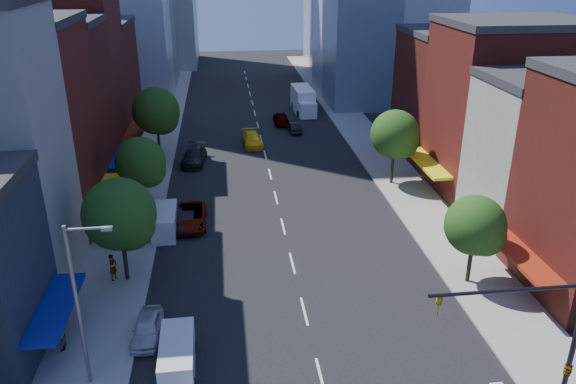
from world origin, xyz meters
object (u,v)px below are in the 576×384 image
Objects in this scene: traffic_car_far at (281,118)px; cargo_van_far at (165,222)px; parked_car_second at (185,220)px; parked_car_third at (191,217)px; taxi at (252,140)px; parked_car_front at (147,328)px; traffic_car_oncoming at (294,127)px; box_truck at (303,101)px; cargo_van_near at (177,358)px; pedestrian_far at (59,336)px; parked_car_rear at (194,156)px; pedestrian_near at (113,267)px.

cargo_van_far is at bearing 68.16° from traffic_car_far.
parked_car_third reaches higher than parked_car_second.
parked_car_front is at bearing -107.41° from taxi.
traffic_car_oncoming is 0.83× the size of traffic_car_far.
parked_car_second is 38.01m from box_truck.
traffic_car_far reaches higher than taxi.
parked_car_second is 0.95× the size of cargo_van_near.
pedestrian_far is (-6.63, 2.54, 0.09)m from cargo_van_near.
traffic_car_far is (12.58, 30.20, -0.17)m from cargo_van_far.
cargo_van_near is at bearing 78.05° from traffic_car_far.
parked_car_rear is at bearing 52.76° from traffic_car_far.
parked_car_rear is (-0.26, 15.08, 0.06)m from parked_car_third.
parked_car_front is 0.88× the size of cargo_van_near.
pedestrian_far is at bearing 69.56° from traffic_car_far.
box_truck is (14.63, 19.54, 0.78)m from parked_car_rear.
pedestrian_near reaches higher than cargo_van_near.
pedestrian_near is (-4.44, -7.77, 0.40)m from parked_car_second.
parked_car_rear is 17.61m from traffic_car_far.
parked_car_third is at bearing -4.64° from pedestrian_near.
traffic_car_far is at bearing -125.41° from box_truck.
parked_car_rear is at bearing 15.03° from pedestrian_near.
pedestrian_far reaches higher than parked_car_third.
taxi is 1.32× the size of traffic_car_oncoming.
parked_car_third is 16.74m from pedestrian_far.
box_truck is at bearing 74.45° from parked_car_front.
parked_car_front is at bearing 89.60° from pedestrian_far.
parked_car_rear is at bearing 159.26° from pedestrian_far.
parked_car_third is at bearing -111.41° from taxi.
box_truck is at bearing 73.52° from cargo_van_near.
parked_car_third is 21.24m from taxi.
traffic_car_oncoming is at bearing 46.43° from parked_car_rear.
pedestrian_near reaches higher than traffic_car_oncoming.
cargo_van_near is 54.46m from box_truck.
pedestrian_far is at bearing -111.93° from parked_car_second.
traffic_car_oncoming is at bearing -106.52° from box_truck.
parked_car_rear reaches higher than traffic_car_far.
cargo_van_far is at bearing -147.93° from parked_car_third.
cargo_van_far is 1.19× the size of traffic_car_oncoming.
cargo_van_near is 0.87× the size of taxi.
traffic_car_far is 47.55m from pedestrian_far.
traffic_car_oncoming is 4.06m from traffic_car_far.
taxi is 16.48m from box_truck.
cargo_van_far is at bearing 58.32° from traffic_car_oncoming.
traffic_car_far is (-1.26, 3.85, 0.16)m from traffic_car_oncoming.
box_truck reaches higher than pedestrian_far.
cargo_van_near is at bearing -84.08° from cargo_van_far.
cargo_van_near is at bearing -127.18° from pedestrian_near.
cargo_van_near reaches higher than parked_car_rear.
traffic_car_far is at bearing 149.84° from pedestrian_far.
box_truck is at bearing 148.28° from pedestrian_far.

